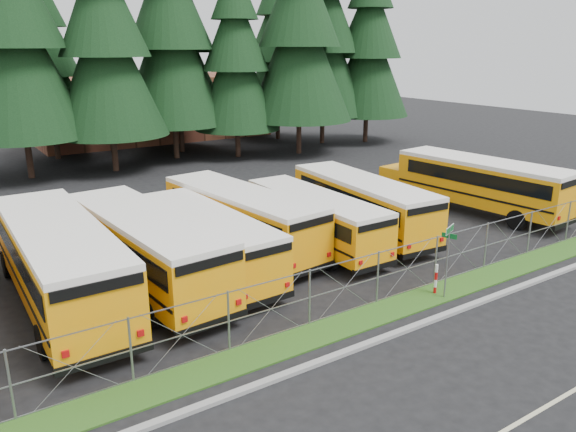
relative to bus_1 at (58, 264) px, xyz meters
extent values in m
plane|color=black|center=(10.49, -5.18, -1.57)|extent=(120.00, 120.00, 0.00)
cube|color=gray|center=(10.49, -8.28, -1.51)|extent=(50.00, 0.25, 0.12)
cube|color=#1E4915|center=(10.49, -6.88, -1.54)|extent=(50.00, 1.40, 0.06)
cube|color=brown|center=(16.49, 34.82, 1.43)|extent=(22.00, 10.00, 6.00)
cylinder|color=gray|center=(11.83, -7.26, -0.17)|extent=(0.06, 0.06, 2.80)
cube|color=#0C5721|center=(11.83, -7.26, 1.11)|extent=(0.74, 0.34, 0.22)
cube|color=white|center=(11.83, -7.26, 1.11)|extent=(0.78, 0.35, 0.26)
cube|color=#0C5721|center=(11.83, -7.26, 0.87)|extent=(0.24, 0.52, 0.18)
cylinder|color=#B20C0C|center=(11.81, -6.83, -0.97)|extent=(0.11, 0.11, 1.20)
camera|label=1|loc=(-3.45, -19.81, 7.40)|focal=35.00mm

